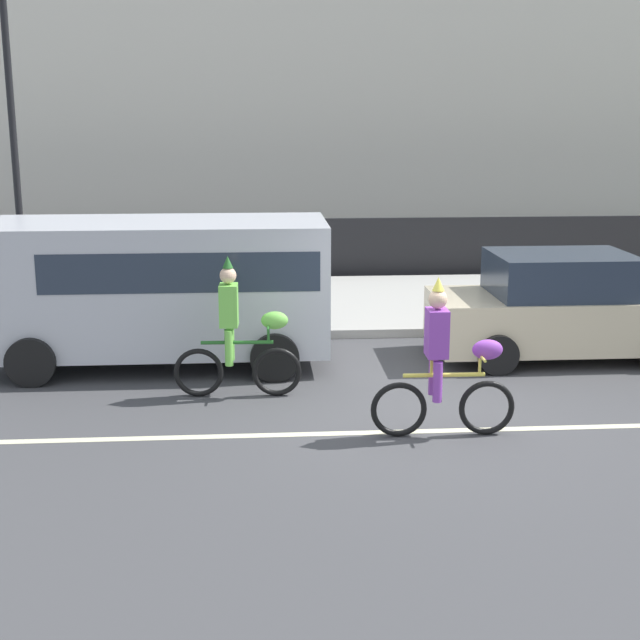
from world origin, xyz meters
TOP-DOWN VIEW (x-y plane):
  - ground_plane at (0.00, 0.00)m, footprint 80.00×80.00m
  - road_centre_line at (0.00, -0.50)m, footprint 36.00×0.14m
  - sidewalk_curb at (0.00, 6.50)m, footprint 60.00×5.00m
  - fence_line at (0.00, 9.40)m, footprint 40.00×0.08m
  - building_backdrop at (3.06, 18.00)m, footprint 28.00×8.00m
  - parade_cyclist_lime at (-2.31, 1.03)m, footprint 1.72×0.50m
  - parade_cyclist_purple at (0.14, -0.64)m, footprint 1.72×0.50m
  - parked_van_silver at (-3.43, 2.70)m, footprint 5.00×2.22m
  - parked_car_beige at (2.69, 2.64)m, footprint 4.10×1.92m
  - street_lamp_post at (-6.06, 4.96)m, footprint 0.36×0.36m

SIDE VIEW (x-z plane):
  - ground_plane at x=0.00m, z-range 0.00..0.00m
  - road_centre_line at x=0.00m, z-range 0.00..0.01m
  - sidewalk_curb at x=0.00m, z-range 0.00..0.15m
  - fence_line at x=0.00m, z-range 0.00..1.40m
  - parked_car_beige at x=2.69m, z-range -0.04..1.60m
  - parade_cyclist_lime at x=-2.31m, z-range -0.12..1.80m
  - parade_cyclist_purple at x=0.14m, z-range -0.12..1.80m
  - parked_van_silver at x=-3.43m, z-range 0.19..2.37m
  - building_backdrop at x=3.06m, z-range 0.00..6.88m
  - street_lamp_post at x=-6.06m, z-range 1.06..6.92m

